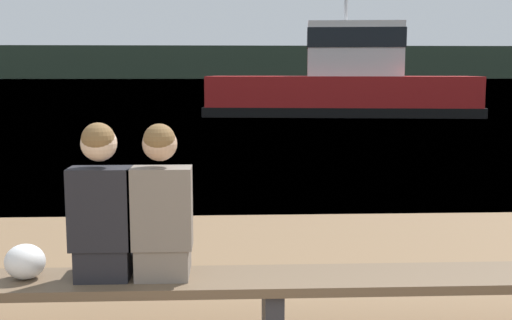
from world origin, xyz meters
TOP-DOWN VIEW (x-y plane):
  - water_surface at (0.00, 125.96)m, footprint 240.00×240.00m
  - far_shoreline at (0.00, 154.32)m, footprint 600.00×12.00m
  - bench_main at (0.26, 2.29)m, footprint 8.43×0.50m
  - person_left at (-0.83, 2.30)m, footprint 0.39×0.42m
  - person_right at (-0.45, 2.30)m, footprint 0.39×0.42m
  - shopping_bag at (-1.33, 2.31)m, footprint 0.26×0.23m
  - tugboat_red at (4.64, 23.67)m, footprint 10.97×4.28m

SIDE VIEW (x-z plane):
  - water_surface at x=0.00m, z-range 0.00..0.00m
  - bench_main at x=0.26m, z-range 0.14..0.57m
  - shopping_bag at x=-1.33m, z-range 0.43..0.66m
  - person_right at x=-0.45m, z-range 0.36..1.37m
  - person_left at x=-0.83m, z-range 0.37..1.38m
  - tugboat_red at x=4.64m, z-range -1.91..4.22m
  - far_shoreline at x=0.00m, z-range 0.00..7.63m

